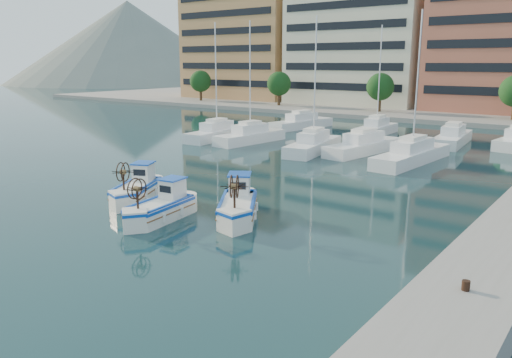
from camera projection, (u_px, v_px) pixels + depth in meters
The scene contains 6 objects.
ground at pixel (194, 226), 24.09m from camera, with size 300.00×300.00×0.00m, color #193C41.
hill_west at pixel (131, 83), 191.78m from camera, with size 180.00×180.00×60.00m, color slate.
yacht_marina at pixel (373, 140), 47.22m from camera, with size 36.86×22.47×11.50m.
fishing_boat_a at pixel (138, 188), 28.49m from camera, with size 3.24×4.22×2.54m.
fishing_boat_b at pixel (161, 206), 24.97m from camera, with size 2.14×4.06×2.47m.
fishing_boat_c at pixel (238, 204), 25.16m from camera, with size 3.71×4.32×2.65m.
Camera 1 is at (16.25, -16.45, 7.72)m, focal length 35.00 mm.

